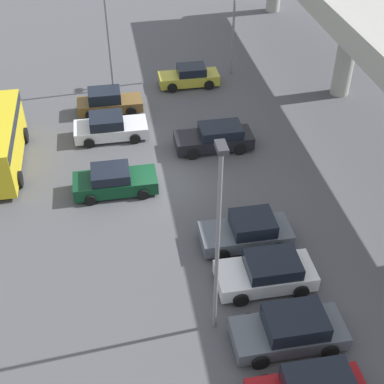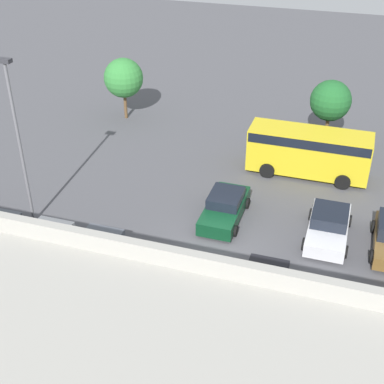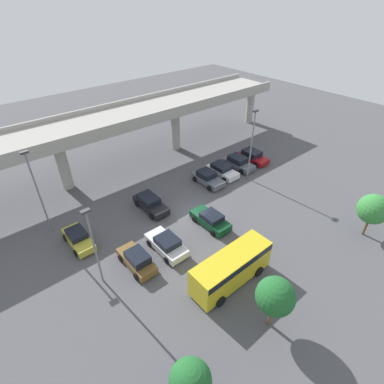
# 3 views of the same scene
# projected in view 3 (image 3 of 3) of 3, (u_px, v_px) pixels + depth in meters

# --- Properties ---
(ground_plane) EXTENTS (107.81, 107.81, 0.00)m
(ground_plane) POSITION_uv_depth(u_px,v_px,m) (193.00, 214.00, 32.80)
(ground_plane) COLOR #4C4C51
(highway_overpass) EXTENTS (51.62, 7.13, 7.89)m
(highway_overpass) POSITION_uv_depth(u_px,v_px,m) (122.00, 121.00, 37.95)
(highway_overpass) COLOR #9E9B93
(highway_overpass) RESTS_ON ground_plane
(parked_car_0) EXTENTS (1.97, 4.35, 1.50)m
(parked_car_0) POSITION_uv_depth(u_px,v_px,m) (78.00, 238.00, 28.67)
(parked_car_0) COLOR gold
(parked_car_0) RESTS_ON ground_plane
(parked_car_1) EXTENTS (1.99, 4.34, 1.63)m
(parked_car_1) POSITION_uv_depth(u_px,v_px,m) (137.00, 260.00, 26.36)
(parked_car_1) COLOR brown
(parked_car_1) RESTS_ON ground_plane
(parked_car_2) EXTENTS (2.24, 4.55, 1.52)m
(parked_car_2) POSITION_uv_depth(u_px,v_px,m) (167.00, 244.00, 28.03)
(parked_car_2) COLOR silver
(parked_car_2) RESTS_ON ground_plane
(parked_car_3) EXTENTS (2.12, 4.72, 1.52)m
(parked_car_3) POSITION_uv_depth(u_px,v_px,m) (150.00, 203.00, 33.21)
(parked_car_3) COLOR black
(parked_car_3) RESTS_ON ground_plane
(parked_car_4) EXTENTS (2.14, 4.55, 1.50)m
(parked_car_4) POSITION_uv_depth(u_px,v_px,m) (211.00, 220.00, 30.97)
(parked_car_4) COLOR #0C381E
(parked_car_4) RESTS_ON ground_plane
(parked_car_5) EXTENTS (2.23, 4.42, 1.59)m
(parked_car_5) POSITION_uv_depth(u_px,v_px,m) (208.00, 178.00, 37.58)
(parked_car_5) COLOR #515660
(parked_car_5) RESTS_ON ground_plane
(parked_car_6) EXTENTS (2.25, 4.41, 1.51)m
(parked_car_6) POSITION_uv_depth(u_px,v_px,m) (222.00, 170.00, 39.16)
(parked_car_6) COLOR silver
(parked_car_6) RESTS_ON ground_plane
(parked_car_7) EXTENTS (2.21, 4.59, 1.58)m
(parked_car_7) POSITION_uv_depth(u_px,v_px,m) (238.00, 162.00, 40.86)
(parked_car_7) COLOR #515660
(parked_car_7) RESTS_ON ground_plane
(parked_car_8) EXTENTS (2.26, 4.37, 1.57)m
(parked_car_8) POSITION_uv_depth(u_px,v_px,m) (253.00, 156.00, 42.30)
(parked_car_8) COLOR maroon
(parked_car_8) RESTS_ON ground_plane
(shuttle_bus) EXTENTS (7.40, 2.60, 2.93)m
(shuttle_bus) POSITION_uv_depth(u_px,v_px,m) (231.00, 267.00, 24.44)
(shuttle_bus) COLOR gold
(shuttle_bus) RESTS_ON ground_plane
(lamp_post_near_aisle) EXTENTS (0.70, 0.35, 9.09)m
(lamp_post_near_aisle) POSITION_uv_depth(u_px,v_px,m) (37.00, 189.00, 27.52)
(lamp_post_near_aisle) COLOR slate
(lamp_post_near_aisle) RESTS_ON ground_plane
(lamp_post_mid_lot) EXTENTS (0.70, 0.35, 7.61)m
(lamp_post_mid_lot) POSITION_uv_depth(u_px,v_px,m) (93.00, 242.00, 22.88)
(lamp_post_mid_lot) COLOR slate
(lamp_post_mid_lot) RESTS_ON ground_plane
(lamp_post_by_overpass) EXTENTS (0.70, 0.35, 9.12)m
(lamp_post_by_overpass) POSITION_uv_depth(u_px,v_px,m) (252.00, 141.00, 35.82)
(lamp_post_by_overpass) COLOR slate
(lamp_post_by_overpass) RESTS_ON ground_plane
(tree_front_left) EXTENTS (2.46, 2.46, 3.76)m
(tree_front_left) POSITION_uv_depth(u_px,v_px,m) (190.00, 381.00, 16.68)
(tree_front_left) COLOR brown
(tree_front_left) RESTS_ON ground_plane
(tree_front_centre) EXTENTS (2.75, 2.75, 4.64)m
(tree_front_centre) POSITION_uv_depth(u_px,v_px,m) (275.00, 296.00, 20.33)
(tree_front_centre) COLOR brown
(tree_front_centre) RESTS_ON ground_plane
(tree_front_right) EXTENTS (2.93, 2.93, 4.66)m
(tree_front_right) POSITION_uv_depth(u_px,v_px,m) (373.00, 209.00, 28.36)
(tree_front_right) COLOR brown
(tree_front_right) RESTS_ON ground_plane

